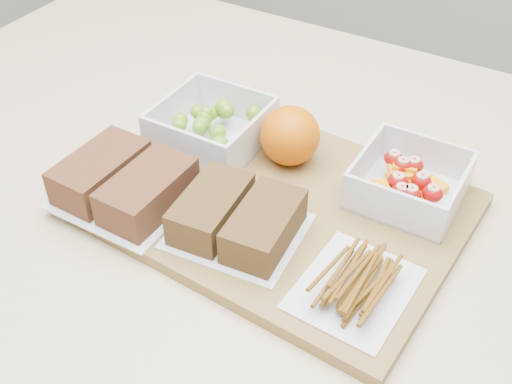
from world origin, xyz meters
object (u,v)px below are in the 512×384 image
sandwich_bag_left (124,182)px  pretzel_bag (356,280)px  orange (290,136)px  sandwich_bag_center (237,218)px  cutting_board (272,203)px  grape_container (214,127)px  fruit_container (408,184)px

sandwich_bag_left → pretzel_bag: 0.28m
orange → sandwich_bag_center: size_ratio=0.50×
sandwich_bag_center → orange: bearing=94.9°
cutting_board → sandwich_bag_left: bearing=-146.3°
orange → cutting_board: bearing=-77.3°
cutting_board → sandwich_bag_center: size_ratio=2.88×
grape_container → pretzel_bag: bearing=-28.6°
grape_container → fruit_container: size_ratio=1.08×
grape_container → cutting_board: bearing=-27.0°
cutting_board → fruit_container: size_ratio=3.61×
sandwich_bag_left → sandwich_bag_center: bearing=6.3°
fruit_container → sandwich_bag_left: (-0.28, -0.16, 0.00)m
fruit_container → sandwich_bag_left: size_ratio=0.79×
sandwich_bag_center → grape_container: bearing=131.4°
cutting_board → grape_container: bearing=156.8°
pretzel_bag → sandwich_bag_center: bearing=175.3°
grape_container → orange: 0.10m
sandwich_bag_left → orange: bearing=50.7°
sandwich_bag_left → sandwich_bag_center: (0.14, 0.02, -0.00)m
fruit_container → sandwich_bag_left: fruit_container is taller
sandwich_bag_center → pretzel_bag: (0.14, -0.01, -0.01)m
pretzel_bag → grape_container: bearing=151.4°
fruit_container → orange: orange is taller
sandwich_bag_left → grape_container: bearing=78.8°
cutting_board → orange: 0.09m
cutting_board → fruit_container: fruit_container is taller
cutting_board → sandwich_bag_left: 0.17m
grape_container → fruit_container: grape_container is taller
fruit_container → pretzel_bag: 0.16m
orange → grape_container: bearing=-172.0°
orange → pretzel_bag: bearing=-44.8°
cutting_board → sandwich_bag_center: (-0.00, -0.07, 0.03)m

